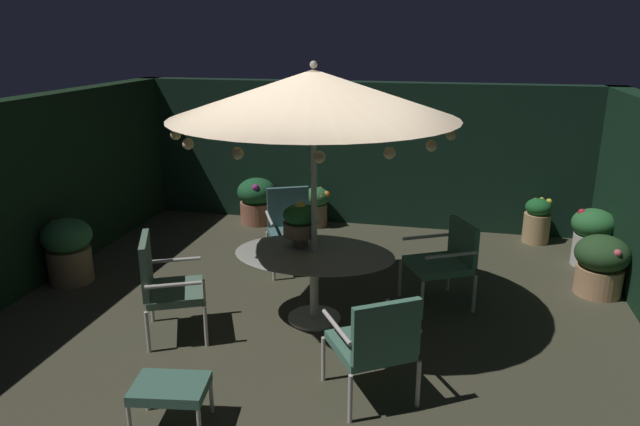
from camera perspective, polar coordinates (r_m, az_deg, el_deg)
name	(u,v)px	position (r m, az deg, el deg)	size (l,w,h in m)	color
ground_plane	(311,323)	(6.07, -0.93, -10.75)	(7.18, 7.19, 0.02)	#434130
hedge_backdrop_rear	(363,154)	(8.92, 4.24, 5.82)	(7.18, 0.30, 2.15)	black
hedge_backdrop_left	(4,201)	(7.24, -28.52, 1.01)	(0.30, 7.19, 2.15)	black
patio_dining_table	(314,265)	(5.87, -0.58, -5.11)	(1.62, 1.14, 0.74)	beige
patio_umbrella	(314,94)	(5.46, -0.63, 11.55)	(2.71, 2.71, 2.60)	beige
centerpiece_planter	(300,221)	(5.89, -1.97, -0.81)	(0.35, 0.35, 0.48)	#82694E
patio_chair_north	(163,281)	(5.80, -15.09, -6.45)	(0.77, 0.82, 1.01)	silver
patio_chair_northeast	(376,341)	(4.67, 5.47, -12.36)	(0.84, 0.85, 0.95)	silver
patio_chair_east	(446,257)	(6.40, 12.26, -4.26)	(0.83, 0.83, 0.91)	silver
patio_chair_southeast	(290,224)	(7.25, -2.91, -1.13)	(0.78, 0.80, 0.99)	beige
ottoman_footrest	(170,390)	(4.64, -14.47, -16.40)	(0.60, 0.46, 0.37)	beige
potted_plant_back_right	(537,220)	(8.71, 20.48, -0.63)	(0.36, 0.36, 0.63)	tan
potted_plant_back_center	(316,204)	(8.83, -0.36, 0.84)	(0.42, 0.41, 0.60)	#7E614D
potted_plant_left_far	(257,199)	(9.03, -6.21, 1.34)	(0.59, 0.59, 0.71)	#A8664D
potted_plant_back_left	(592,235)	(8.09, 25.09, -1.93)	(0.53, 0.53, 0.74)	silver
potted_plant_right_far	(601,263)	(7.26, 25.80, -4.46)	(0.59, 0.59, 0.69)	tan
potted_plant_right_near	(68,249)	(7.45, -23.44, -3.21)	(0.57, 0.57, 0.78)	olive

